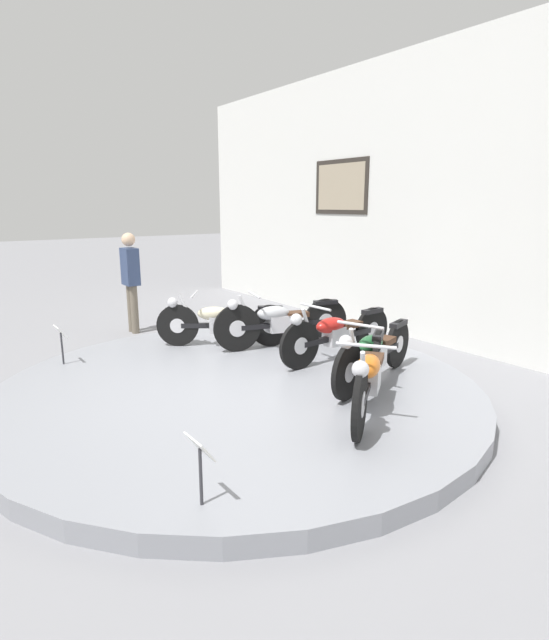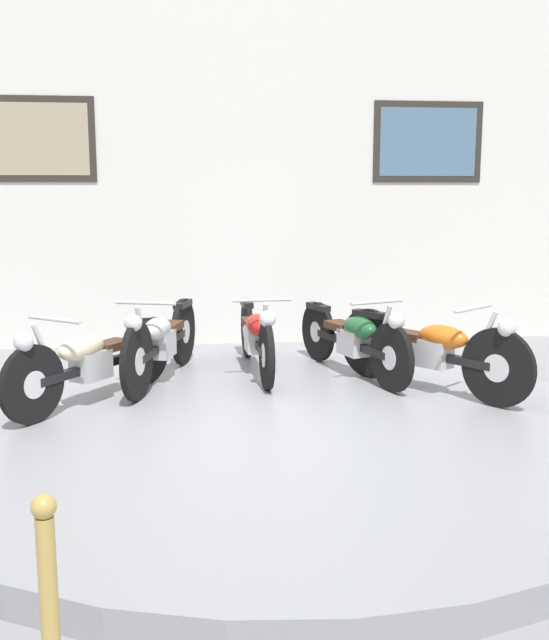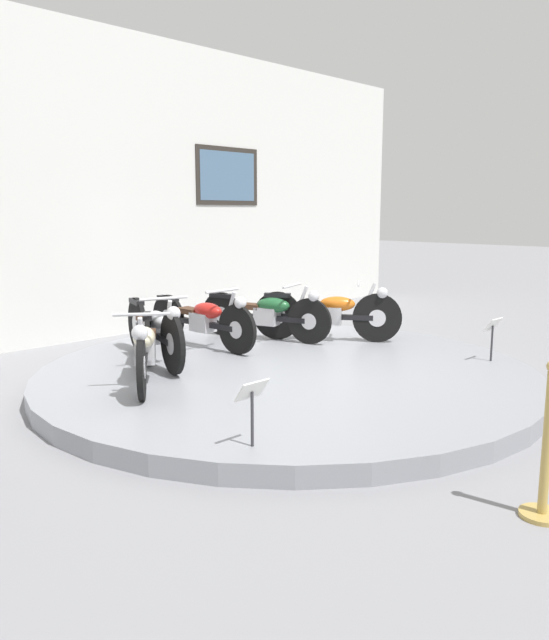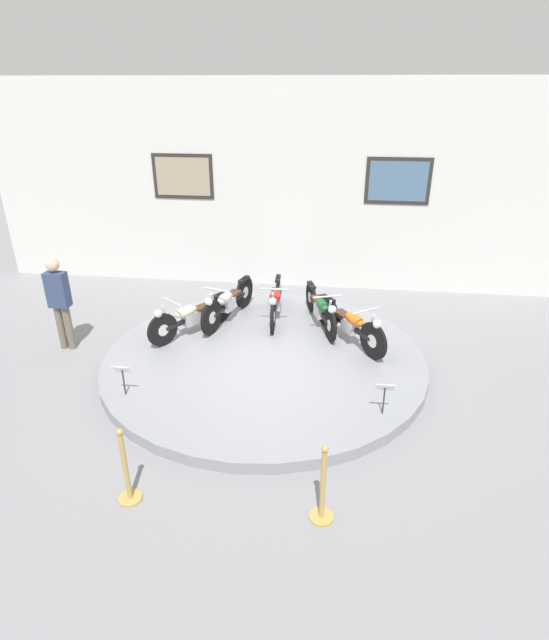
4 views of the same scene
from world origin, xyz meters
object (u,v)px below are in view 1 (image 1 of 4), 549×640
Objects in this scene: info_placard_front_centre at (200,456)px; info_placard_front_left at (61,337)px; motorcycle_green at (373,352)px; visitor_standing at (131,277)px; motorcycle_cream at (221,321)px; motorcycle_orange at (369,374)px; motorcycle_silver at (280,321)px; motorcycle_red at (336,332)px.

info_placard_front_left is at bearing 180.00° from info_placard_front_centre.
visitor_standing is (-4.61, -1.15, 0.44)m from motorcycle_green.
motorcycle_orange is (2.94, 0.00, 0.02)m from motorcycle_cream.
info_placard_front_left is 1.00× the size of info_placard_front_centre.
motorcycle_silver is 3.81× the size of info_placard_front_left.
motorcycle_green is 3.67× the size of info_placard_front_centre.
motorcycle_cream is 2.47m from motorcycle_green.
motorcycle_red is 1.20× the size of motorcycle_orange.
motorcycle_cream reaches higher than info_placard_front_left.
visitor_standing is at bearing 164.14° from info_placard_front_centre.
motorcycle_green is (1.82, -0.00, -0.02)m from motorcycle_silver.
motorcycle_green is 0.85m from motorcycle_orange.
motorcycle_orange is at bearing -31.51° from motorcycle_red.
motorcycle_orange is at bearing 31.79° from info_placard_front_left.
motorcycle_cream is 1.73m from motorcycle_red.
motorcycle_green is 4.77m from visitor_standing.
info_placard_front_centre is (1.92, -3.00, -0.01)m from motorcycle_red.
motorcycle_green is at bearing 130.60° from motorcycle_orange.
info_placard_front_left is 3.84m from info_placard_front_centre.
motorcycle_red is 0.94m from motorcycle_green.
motorcycle_red is 1.13× the size of visitor_standing.
motorcycle_red is 3.84× the size of info_placard_front_left.
visitor_standing reaches higher than motorcycle_cream.
motorcycle_green is at bearing 110.14° from info_placard_front_centre.
motorcycle_silver reaches higher than motorcycle_cream.
motorcycle_silver is 1.82m from motorcycle_green.
motorcycle_cream is 2.94m from motorcycle_orange.
motorcycle_cream is 3.99m from info_placard_front_centre.
visitor_standing reaches higher than motorcycle_red.
motorcycle_silver is 2.93m from info_placard_front_left.
visitor_standing is at bearing -174.43° from motorcycle_orange.
motorcycle_orange reaches higher than motorcycle_green.
motorcycle_silver is 0.94m from motorcycle_red.
motorcycle_red is (0.91, 0.25, -0.02)m from motorcycle_silver.
info_placard_front_left is (-1.92, -3.00, -0.01)m from motorcycle_red.
motorcycle_red is 3.84× the size of info_placard_front_centre.
info_placard_front_left is at bearing -102.12° from motorcycle_cream.
motorcycle_green is at bearing 14.03° from visitor_standing.
motorcycle_silver reaches higher than motorcycle_green.
info_placard_front_left is at bearing -135.86° from motorcycle_green.
motorcycle_silver is (0.56, 0.65, 0.02)m from motorcycle_cream.
visitor_standing is at bearing -159.24° from motorcycle_red.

